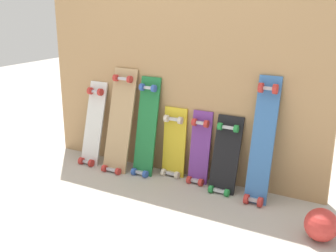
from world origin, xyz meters
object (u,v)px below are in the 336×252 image
at_px(skateboard_green, 146,131).
at_px(rubber_ball, 321,225).
at_px(skateboard_black, 225,159).
at_px(skateboard_purple, 199,152).
at_px(skateboard_yellow, 174,146).
at_px(skateboard_natural, 119,125).
at_px(skateboard_blue, 262,145).
at_px(skateboard_white, 93,127).

relative_size(skateboard_green, rubber_ball, 4.29).
xyz_separation_m(skateboard_green, skateboard_black, (0.70, -0.00, -0.12)).
relative_size(skateboard_purple, rubber_ball, 3.16).
bearing_deg(skateboard_yellow, skateboard_purple, -4.48).
bearing_deg(skateboard_green, skateboard_black, -0.11).
xyz_separation_m(skateboard_natural, skateboard_yellow, (0.47, 0.09, -0.14)).
bearing_deg(skateboard_natural, skateboard_purple, 5.74).
xyz_separation_m(skateboard_natural, skateboard_blue, (1.21, 0.01, 0.03)).
bearing_deg(skateboard_yellow, skateboard_black, -7.07).
relative_size(skateboard_white, skateboard_blue, 0.81).
relative_size(skateboard_yellow, skateboard_blue, 0.66).
distance_m(skateboard_white, skateboard_blue, 1.51).
distance_m(skateboard_natural, skateboard_blue, 1.21).
xyz_separation_m(skateboard_white, rubber_ball, (2.00, -0.35, -0.22)).
height_order(skateboard_natural, rubber_ball, skateboard_natural).
height_order(skateboard_purple, skateboard_black, skateboard_purple).
bearing_deg(skateboard_green, skateboard_natural, -172.16).
distance_m(skateboard_blue, rubber_ball, 0.68).
height_order(skateboard_white, rubber_ball, skateboard_white).
relative_size(skateboard_yellow, skateboard_black, 0.99).
bearing_deg(rubber_ball, skateboard_green, 165.72).
height_order(skateboard_yellow, skateboard_black, skateboard_yellow).
bearing_deg(skateboard_blue, skateboard_purple, 173.65).
height_order(skateboard_yellow, skateboard_blue, skateboard_blue).
distance_m(skateboard_natural, skateboard_black, 0.95).
height_order(skateboard_white, skateboard_natural, skateboard_natural).
xyz_separation_m(skateboard_blue, rubber_ball, (0.49, -0.35, -0.31)).
height_order(skateboard_green, skateboard_purple, skateboard_green).
height_order(skateboard_natural, skateboard_blue, skateboard_blue).
bearing_deg(skateboard_black, rubber_ball, -25.82).
bearing_deg(skateboard_black, skateboard_blue, -3.51).
bearing_deg(skateboard_natural, skateboard_green, 7.84).
height_order(skateboard_blue, rubber_ball, skateboard_blue).
relative_size(skateboard_yellow, skateboard_purple, 0.99).
relative_size(skateboard_green, skateboard_blue, 0.91).
bearing_deg(skateboard_black, skateboard_natural, -178.05).
bearing_deg(skateboard_blue, skateboard_yellow, 174.25).
height_order(skateboard_white, skateboard_black, skateboard_white).
xyz_separation_m(skateboard_green, rubber_ball, (1.46, -0.37, -0.26)).
distance_m(skateboard_black, rubber_ball, 0.86).
height_order(skateboard_green, skateboard_yellow, skateboard_green).
bearing_deg(skateboard_natural, skateboard_white, 177.37).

